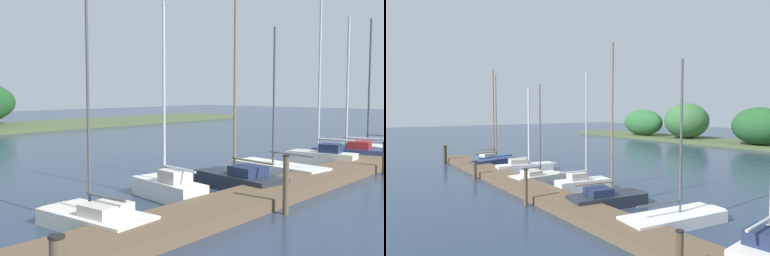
# 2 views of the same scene
# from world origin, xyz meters

# --- Properties ---
(dock_pier) EXTENTS (32.00, 1.80, 0.35)m
(dock_pier) POSITION_xyz_m (0.00, 12.06, 0.17)
(dock_pier) COLOR brown
(dock_pier) RESTS_ON ground
(sailboat_3) EXTENTS (1.58, 3.23, 5.58)m
(sailboat_3) POSITION_xyz_m (-4.51, 13.63, 0.28)
(sailboat_3) COLOR silver
(sailboat_3) RESTS_ON ground
(sailboat_4) EXTENTS (1.39, 3.00, 6.02)m
(sailboat_4) POSITION_xyz_m (-1.16, 14.45, 0.41)
(sailboat_4) COLOR white
(sailboat_4) RESTS_ON ground
(sailboat_5) EXTENTS (1.88, 3.66, 6.94)m
(sailboat_5) POSITION_xyz_m (1.59, 13.76, 0.36)
(sailboat_5) COLOR #232833
(sailboat_5) RESTS_ON ground
(sailboat_6) EXTENTS (1.85, 4.39, 5.88)m
(sailboat_6) POSITION_xyz_m (4.84, 14.22, 0.26)
(sailboat_6) COLOR white
(sailboat_6) RESTS_ON ground
(sailboat_7) EXTENTS (1.30, 3.19, 7.98)m
(sailboat_7) POSITION_xyz_m (8.13, 13.83, 0.50)
(sailboat_7) COLOR silver
(sailboat_7) RESTS_ON ground
(sailboat_8) EXTENTS (1.90, 3.65, 6.92)m
(sailboat_8) POSITION_xyz_m (10.64, 13.55, 0.43)
(sailboat_8) COLOR navy
(sailboat_8) RESTS_ON ground
(sailboat_9) EXTENTS (1.92, 3.50, 7.19)m
(sailboat_9) POSITION_xyz_m (13.63, 13.68, 0.37)
(sailboat_9) COLOR white
(sailboat_9) RESTS_ON ground
(mooring_piling_2) EXTENTS (0.19, 0.19, 1.62)m
(mooring_piling_2) POSITION_xyz_m (-0.32, 10.80, 0.81)
(mooring_piling_2) COLOR brown
(mooring_piling_2) RESTS_ON ground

